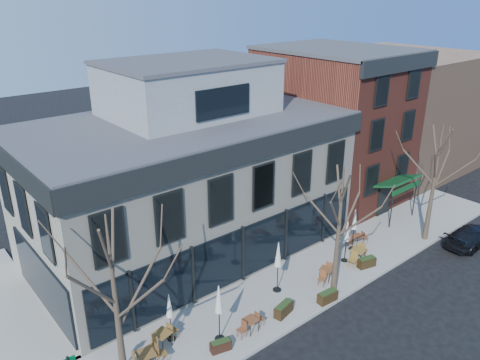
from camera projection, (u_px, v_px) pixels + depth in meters
ground at (242, 283)px, 25.55m from camera, size 120.00×120.00×0.00m
sidewalk_front at (311, 277)px, 25.92m from camera, size 33.50×4.70×0.15m
corner_building at (187, 176)px, 27.43m from camera, size 18.39×10.39×11.10m
red_brick_building at (333, 124)px, 34.70m from camera, size 8.20×11.78×11.18m
bg_building at (396, 110)px, 41.60m from camera, size 12.00×12.00×10.00m
tree_corner at (117, 311)px, 16.64m from camera, size 3.93×3.98×7.92m
tree_mid at (339, 231)px, 23.14m from camera, size 3.50×3.55×7.04m
tree_right at (434, 182)px, 28.39m from camera, size 3.72×3.77×7.48m
parked_sedan at (472, 236)px, 29.19m from camera, size 4.40×1.97×1.25m
cafe_set_0 at (146, 359)px, 19.41m from camera, size 1.87×0.83×0.96m
cafe_set_1 at (163, 338)px, 20.60m from camera, size 1.78×0.85×0.91m
cafe_set_2 at (251, 324)px, 21.55m from camera, size 1.58×0.66×0.83m
cafe_set_3 at (326, 273)px, 25.40m from camera, size 1.68×0.96×0.86m
cafe_set_4 at (358, 254)px, 27.04m from camera, size 1.97×0.92×1.01m
cafe_set_5 at (357, 239)px, 28.92m from camera, size 1.58×0.73×0.81m
umbrella_0 at (169, 308)px, 20.57m from camera, size 0.39×0.39×2.42m
umbrella_1 at (219, 302)px, 20.46m from camera, size 0.46×0.46×2.87m
umbrella_2 at (278, 257)px, 23.92m from camera, size 0.46×0.46×2.88m
umbrella_3 at (347, 233)px, 26.70m from camera, size 0.41×0.41×2.57m
umbrella_4 at (354, 221)px, 27.93m from camera, size 0.43×0.43×2.67m
planter_0 at (221, 346)px, 20.46m from camera, size 1.00×0.60×0.52m
planter_1 at (284, 309)px, 22.73m from camera, size 1.18×0.67×0.62m
planter_2 at (327, 296)px, 23.67m from camera, size 1.12×0.52×0.61m
planter_3 at (367, 262)px, 26.68m from camera, size 1.15×0.69×0.60m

